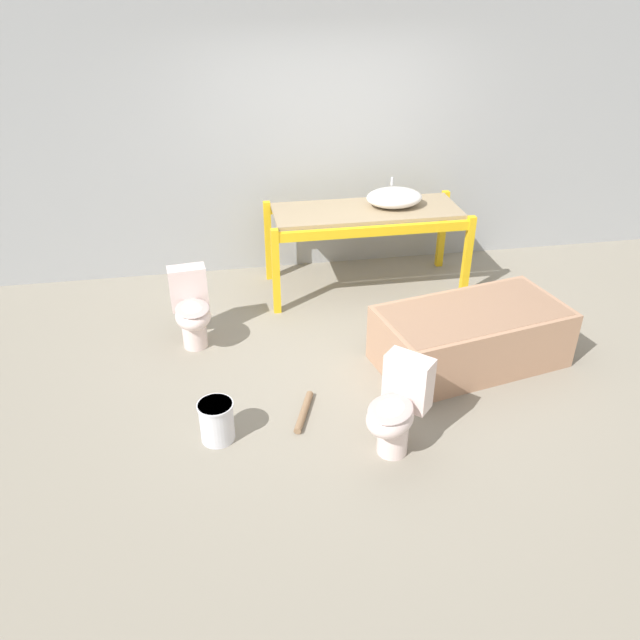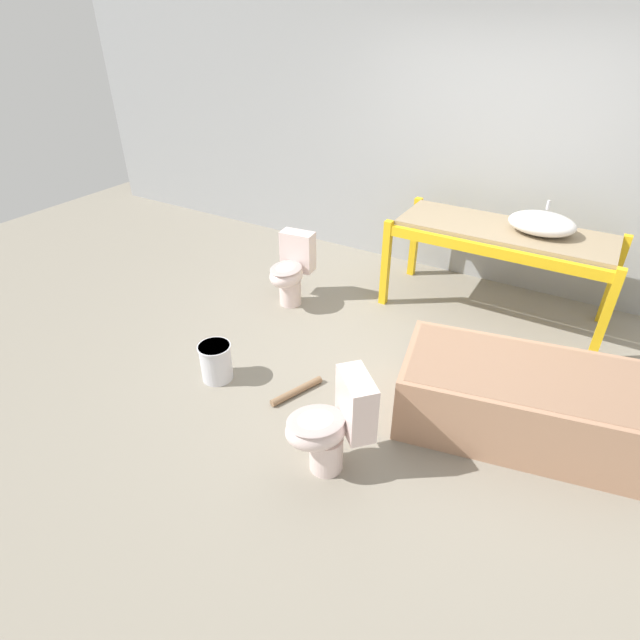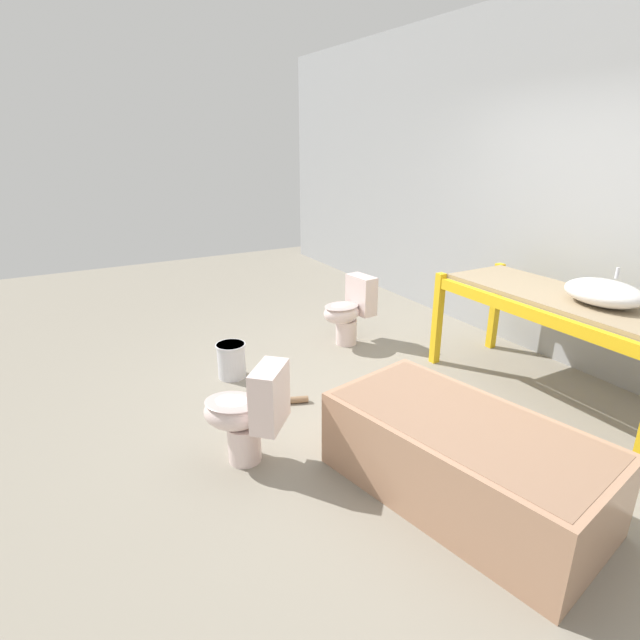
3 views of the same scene
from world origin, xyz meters
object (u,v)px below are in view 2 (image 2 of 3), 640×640
Objects in this scene: sink_basin at (542,223)px; toilet_far at (332,425)px; toilet_near at (291,270)px; bucket_white at (216,361)px; bathtub_main at (519,396)px.

toilet_far is at bearing -104.44° from sink_basin.
bucket_white is (0.16, -1.31, -0.19)m from toilet_near.
sink_basin is at bearing 88.51° from bathtub_main.
sink_basin is at bearing 118.64° from toilet_far.
toilet_far is (-0.91, -0.95, 0.07)m from bathtub_main.
sink_basin is 0.81× the size of toilet_far.
toilet_near reaches higher than bucket_white.
bathtub_main is 2.39m from toilet_near.
toilet_near reaches higher than bathtub_main.
toilet_far is 2.21× the size of bucket_white.
toilet_far is 1.27m from bucket_white.
bathtub_main reaches higher than bucket_white.
sink_basin reaches higher than bucket_white.
bathtub_main is (0.28, -1.53, -0.66)m from sink_basin.
sink_basin is 2.62m from toilet_far.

